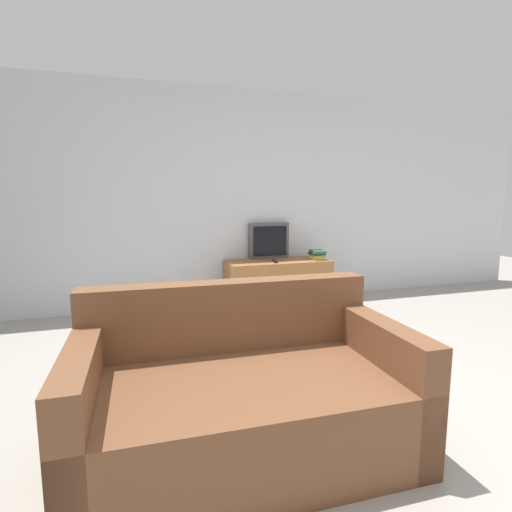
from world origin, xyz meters
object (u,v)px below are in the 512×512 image
Objects in this scene: tv_stand at (278,283)px; couch at (243,398)px; remote_on_stand at (275,261)px; book_stack at (317,255)px; television at (269,241)px.

couch is at bearing -114.45° from tv_stand.
tv_stand is 0.32m from remote_on_stand.
book_stack is at bearing 3.86° from remote_on_stand.
couch is 3.08m from book_stack.
television is 0.62m from book_stack.
couch is 7.29× the size of book_stack.
tv_stand is 2.88m from couch.
book_stack reaches higher than remote_on_stand.
television is 0.38m from remote_on_stand.
book_stack reaches higher than tv_stand.
tv_stand is at bearing -78.47° from television.
book_stack is (1.69, 2.56, 0.33)m from couch.
television is at bearing 83.37° from remote_on_stand.
remote_on_stand is at bearing -96.63° from television.
remote_on_stand is (-0.08, -0.11, 0.29)m from tv_stand.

